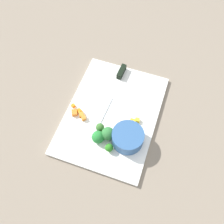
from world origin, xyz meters
TOP-DOWN VIEW (x-y plane):
  - ground_plane at (0.00, 0.00)m, footprint 4.00×4.00m
  - cutting_board at (0.00, 0.00)m, footprint 0.41×0.30m
  - prep_bowl at (0.08, 0.08)m, footprint 0.10×0.10m
  - chef_knife at (-0.11, -0.03)m, footprint 0.31×0.04m
  - carrot_dice_0 at (0.04, -0.12)m, footprint 0.03×0.03m
  - carrot_dice_1 at (0.05, -0.08)m, footprint 0.02×0.02m
  - carrot_dice_2 at (0.02, -0.14)m, footprint 0.02×0.02m
  - carrot_dice_3 at (0.04, -0.10)m, footprint 0.02×0.02m
  - carrot_dice_4 at (0.03, -0.11)m, footprint 0.02×0.02m
  - pepper_dice_0 at (0.00, 0.09)m, footprint 0.02×0.02m
  - pepper_dice_1 at (0.02, 0.08)m, footprint 0.02×0.02m
  - broccoli_floret_0 at (0.09, 0.02)m, footprint 0.04×0.04m
  - broccoli_floret_1 at (0.13, 0.03)m, footprint 0.03×0.03m
  - broccoli_floret_2 at (0.11, -0.01)m, footprint 0.04×0.04m
  - broccoli_floret_3 at (0.07, -0.02)m, footprint 0.03×0.03m

SIDE VIEW (x-z plane):
  - ground_plane at x=0.00m, z-range 0.00..0.00m
  - cutting_board at x=0.00m, z-range 0.00..0.01m
  - carrot_dice_2 at x=0.02m, z-range 0.01..0.02m
  - carrot_dice_4 at x=0.03m, z-range 0.01..0.02m
  - carrot_dice_3 at x=0.04m, z-range 0.01..0.02m
  - pepper_dice_0 at x=0.00m, z-range 0.01..0.03m
  - carrot_dice_1 at x=0.05m, z-range 0.01..0.03m
  - carrot_dice_0 at x=0.04m, z-range 0.01..0.03m
  - chef_knife at x=-0.11m, z-range 0.01..0.03m
  - pepper_dice_1 at x=0.02m, z-range 0.01..0.03m
  - broccoli_floret_1 at x=0.13m, z-range 0.01..0.04m
  - broccoli_floret_3 at x=0.07m, z-range 0.01..0.05m
  - broccoli_floret_2 at x=0.11m, z-range 0.01..0.05m
  - prep_bowl at x=0.08m, z-range 0.01..0.06m
  - broccoli_floret_0 at x=0.09m, z-range 0.01..0.06m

